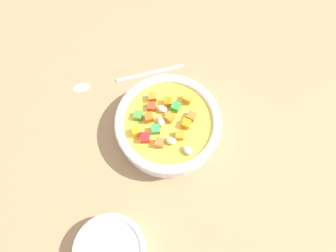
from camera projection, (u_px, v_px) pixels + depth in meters
ground_plane at (168, 132)px, 62.00cm from camera, size 140.00×140.00×2.00cm
soup_bowl_main at (168, 125)px, 58.37cm from camera, size 19.10×19.10×6.09cm
spoon at (120, 79)px, 64.70cm from camera, size 16.76×18.02×0.77cm
side_bowl_small at (111, 251)px, 51.31cm from camera, size 11.61×11.61×4.14cm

